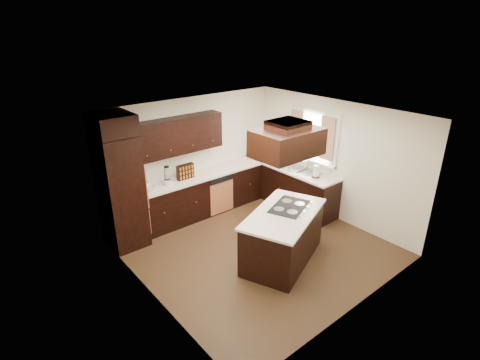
{
  "coord_description": "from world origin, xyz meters",
  "views": [
    {
      "loc": [
        -4.02,
        -4.39,
        3.88
      ],
      "look_at": [
        0.1,
        0.6,
        1.15
      ],
      "focal_mm": 28.0,
      "sensor_mm": 36.0,
      "label": 1
    }
  ],
  "objects_px": {
    "island": "(283,237)",
    "spice_rack": "(185,172)",
    "oven_column": "(121,192)",
    "range_hood": "(287,142)"
  },
  "relations": [
    {
      "from": "island",
      "to": "spice_rack",
      "type": "height_order",
      "value": "spice_rack"
    },
    {
      "from": "oven_column",
      "to": "spice_rack",
      "type": "relative_size",
      "value": 5.69
    },
    {
      "from": "oven_column",
      "to": "spice_rack",
      "type": "distance_m",
      "value": 1.41
    },
    {
      "from": "island",
      "to": "oven_column",
      "type": "bearing_deg",
      "value": 107.38
    },
    {
      "from": "oven_column",
      "to": "spice_rack",
      "type": "bearing_deg",
      "value": 3.39
    },
    {
      "from": "island",
      "to": "spice_rack",
      "type": "distance_m",
      "value": 2.47
    },
    {
      "from": "spice_rack",
      "to": "range_hood",
      "type": "bearing_deg",
      "value": -79.95
    },
    {
      "from": "oven_column",
      "to": "island",
      "type": "height_order",
      "value": "oven_column"
    },
    {
      "from": "spice_rack",
      "to": "oven_column",
      "type": "bearing_deg",
      "value": -177.85
    },
    {
      "from": "range_hood",
      "to": "spice_rack",
      "type": "distance_m",
      "value": 2.62
    }
  ]
}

